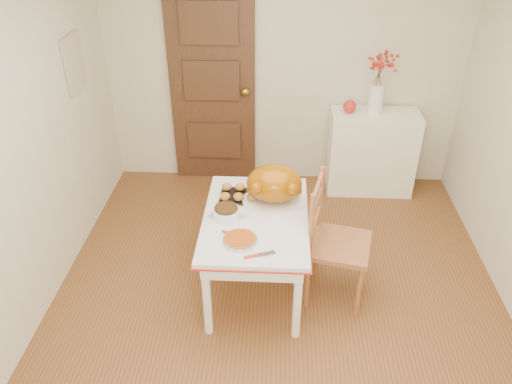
# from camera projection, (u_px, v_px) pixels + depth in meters

# --- Properties ---
(floor) EXTENTS (3.50, 4.00, 0.00)m
(floor) POSITION_uv_depth(u_px,v_px,m) (277.00, 307.00, 3.84)
(floor) COLOR brown
(floor) RESTS_ON ground
(wall_back) EXTENTS (3.50, 0.00, 2.50)m
(wall_back) POSITION_uv_depth(u_px,v_px,m) (283.00, 64.00, 4.86)
(wall_back) COLOR beige
(wall_back) RESTS_ON ground
(wall_left) EXTENTS (0.00, 4.00, 2.50)m
(wall_left) POSITION_uv_depth(u_px,v_px,m) (12.00, 158.00, 3.25)
(wall_left) COLOR beige
(wall_left) RESTS_ON ground
(door_back) EXTENTS (0.85, 0.06, 2.06)m
(door_back) POSITION_uv_depth(u_px,v_px,m) (212.00, 86.00, 4.98)
(door_back) COLOR #3A2413
(door_back) RESTS_ON ground
(photo_board) EXTENTS (0.03, 0.35, 0.45)m
(photo_board) POSITION_uv_depth(u_px,v_px,m) (74.00, 62.00, 4.13)
(photo_board) COLOR beige
(photo_board) RESTS_ON ground
(sideboard) EXTENTS (0.86, 0.38, 0.86)m
(sideboard) POSITION_uv_depth(u_px,v_px,m) (371.00, 152.00, 5.08)
(sideboard) COLOR white
(sideboard) RESTS_ON floor
(kitchen_table) EXTENTS (0.79, 1.15, 0.69)m
(kitchen_table) POSITION_uv_depth(u_px,v_px,m) (256.00, 253.00, 3.86)
(kitchen_table) COLOR white
(kitchen_table) RESTS_ON floor
(chair_oak) EXTENTS (0.53, 0.53, 1.01)m
(chair_oak) POSITION_uv_depth(u_px,v_px,m) (339.00, 242.00, 3.71)
(chair_oak) COLOR #A26035
(chair_oak) RESTS_ON floor
(berry_vase) EXTENTS (0.31, 0.31, 0.61)m
(berry_vase) POSITION_uv_depth(u_px,v_px,m) (378.00, 83.00, 4.69)
(berry_vase) COLOR white
(berry_vase) RESTS_ON sideboard
(apple) EXTENTS (0.13, 0.13, 0.13)m
(apple) POSITION_uv_depth(u_px,v_px,m) (350.00, 107.00, 4.82)
(apple) COLOR red
(apple) RESTS_ON sideboard
(turkey_platter) EXTENTS (0.55, 0.47, 0.31)m
(turkey_platter) POSITION_uv_depth(u_px,v_px,m) (274.00, 186.00, 3.75)
(turkey_platter) COLOR #A25702
(turkey_platter) RESTS_ON kitchen_table
(pumpkin_pie) EXTENTS (0.27, 0.27, 0.05)m
(pumpkin_pie) POSITION_uv_depth(u_px,v_px,m) (240.00, 239.00, 3.41)
(pumpkin_pie) COLOR #AE4614
(pumpkin_pie) RESTS_ON kitchen_table
(stuffing_dish) EXTENTS (0.30, 0.26, 0.10)m
(stuffing_dish) POSITION_uv_depth(u_px,v_px,m) (226.00, 211.00, 3.65)
(stuffing_dish) COLOR #45290B
(stuffing_dish) RESTS_ON kitchen_table
(rolls_tray) EXTENTS (0.30, 0.24, 0.08)m
(rolls_tray) POSITION_uv_depth(u_px,v_px,m) (239.00, 193.00, 3.88)
(rolls_tray) COLOR #B58636
(rolls_tray) RESTS_ON kitchen_table
(pie_server) EXTENTS (0.22, 0.13, 0.01)m
(pie_server) POSITION_uv_depth(u_px,v_px,m) (260.00, 255.00, 3.30)
(pie_server) COLOR silver
(pie_server) RESTS_ON kitchen_table
(carving_knife) EXTENTS (0.24, 0.12, 0.01)m
(carving_knife) POSITION_uv_depth(u_px,v_px,m) (237.00, 235.00, 3.48)
(carving_knife) COLOR silver
(carving_knife) RESTS_ON kitchen_table
(drinking_glass) EXTENTS (0.08, 0.08, 0.10)m
(drinking_glass) POSITION_uv_depth(u_px,v_px,m) (261.00, 179.00, 4.03)
(drinking_glass) COLOR white
(drinking_glass) RESTS_ON kitchen_table
(shaker_pair) EXTENTS (0.10, 0.05, 0.10)m
(shaker_pair) POSITION_uv_depth(u_px,v_px,m) (289.00, 184.00, 3.98)
(shaker_pair) COLOR white
(shaker_pair) RESTS_ON kitchen_table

